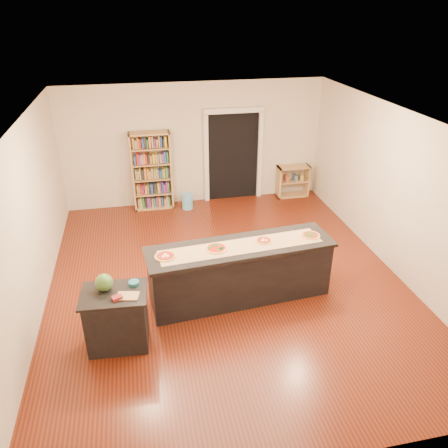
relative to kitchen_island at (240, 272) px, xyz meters
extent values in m
cube|color=beige|center=(-0.12, 0.52, 0.91)|extent=(6.00, 7.00, 2.80)
cube|color=#612310|center=(-0.12, 0.52, -0.49)|extent=(6.00, 7.00, 0.01)
cube|color=white|center=(-0.12, 0.52, 2.31)|extent=(6.00, 7.00, 0.01)
cube|color=black|center=(0.78, 4.00, 0.56)|extent=(1.20, 0.02, 2.10)
cube|color=silver|center=(0.13, 3.96, 0.56)|extent=(0.10, 0.08, 2.10)
cube|color=silver|center=(1.43, 3.96, 0.56)|extent=(0.10, 0.08, 2.10)
cube|color=silver|center=(0.78, 3.96, 1.66)|extent=(1.40, 0.08, 0.12)
cube|color=black|center=(0.00, 0.00, -0.03)|extent=(2.87, 0.72, 0.92)
cube|color=black|center=(0.00, 0.00, 0.46)|extent=(2.95, 0.80, 0.05)
cube|color=black|center=(-1.93, -0.72, -0.07)|extent=(0.81, 0.57, 0.83)
cube|color=black|center=(-1.93, -0.72, 0.36)|extent=(0.88, 0.65, 0.04)
cube|color=tan|center=(-1.15, 3.81, 0.41)|extent=(0.90, 0.32, 1.80)
cube|color=tan|center=(2.25, 3.80, -0.10)|extent=(0.78, 0.33, 0.78)
cylinder|color=#68B5E9|center=(-0.40, 3.58, -0.30)|extent=(0.26, 0.26, 0.37)
cube|color=tan|center=(0.00, -0.03, 0.48)|extent=(2.59, 0.68, 0.00)
sphere|color=#144214|center=(-2.04, -0.62, 0.50)|extent=(0.24, 0.24, 0.24)
cube|color=tan|center=(-1.74, -0.84, 0.39)|extent=(0.32, 0.24, 0.02)
cube|color=maroon|center=(-1.87, -0.87, 0.41)|extent=(0.16, 0.13, 0.05)
cylinder|color=#195966|center=(-1.65, -0.58, 0.41)|extent=(0.15, 0.15, 0.05)
cylinder|color=tan|center=(-1.17, -0.10, 0.49)|extent=(0.33, 0.33, 0.02)
cylinder|color=#A5190C|center=(-1.17, -0.10, 0.50)|extent=(0.27, 0.27, 0.00)
cylinder|color=tan|center=(-0.39, -0.03, 0.49)|extent=(0.33, 0.33, 0.02)
cylinder|color=#A5190C|center=(-0.39, -0.03, 0.50)|extent=(0.27, 0.27, 0.00)
cylinder|color=tan|center=(0.39, 0.06, 0.49)|extent=(0.29, 0.29, 0.02)
cylinder|color=#A5190C|center=(0.39, 0.06, 0.50)|extent=(0.24, 0.24, 0.00)
cylinder|color=tan|center=(1.18, 0.07, 0.49)|extent=(0.31, 0.31, 0.02)
cylinder|color=#A5190C|center=(1.18, 0.07, 0.50)|extent=(0.26, 0.26, 0.00)
camera|label=1|loc=(-1.45, -5.68, 3.87)|focal=35.00mm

